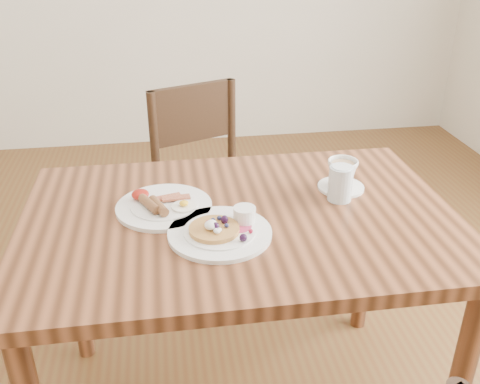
{
  "coord_description": "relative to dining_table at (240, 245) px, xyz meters",
  "views": [
    {
      "loc": [
        -0.19,
        -1.27,
        1.48
      ],
      "look_at": [
        0.0,
        0.0,
        0.82
      ],
      "focal_mm": 40.0,
      "sensor_mm": 36.0,
      "label": 1
    }
  ],
  "objects": [
    {
      "name": "dining_table",
      "position": [
        0.0,
        0.0,
        0.0
      ],
      "size": [
        1.2,
        0.8,
        0.75
      ],
      "color": "brown",
      "rests_on": "ground"
    },
    {
      "name": "water_glass",
      "position": [
        0.3,
        0.04,
        0.15
      ],
      "size": [
        0.07,
        0.07,
        0.1
      ],
      "primitive_type": "cylinder",
      "color": "silver",
      "rests_on": "dining_table"
    },
    {
      "name": "breakfast_plate",
      "position": [
        -0.21,
        0.06,
        0.11
      ],
      "size": [
        0.27,
        0.27,
        0.04
      ],
      "color": "white",
      "rests_on": "dining_table"
    },
    {
      "name": "teacup_saucer",
      "position": [
        0.33,
        0.11,
        0.14
      ],
      "size": [
        0.14,
        0.14,
        0.09
      ],
      "color": "white",
      "rests_on": "dining_table"
    },
    {
      "name": "pancake_plate",
      "position": [
        -0.06,
        -0.1,
        0.11
      ],
      "size": [
        0.27,
        0.27,
        0.06
      ],
      "color": "white",
      "rests_on": "dining_table"
    },
    {
      "name": "chair_far",
      "position": [
        -0.02,
        0.73,
        -0.16
      ],
      "size": [
        0.54,
        0.54,
        0.88
      ],
      "rotation": [
        0.0,
        0.0,
        3.51
      ],
      "color": "#321E12",
      "rests_on": "ground"
    }
  ]
}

